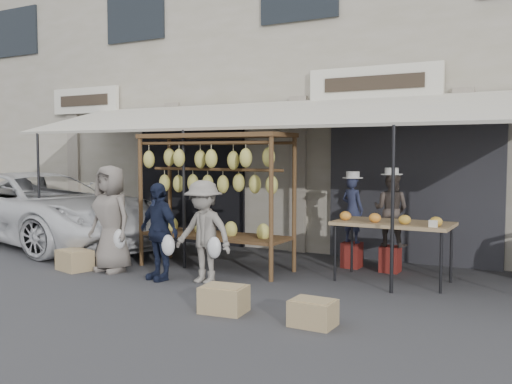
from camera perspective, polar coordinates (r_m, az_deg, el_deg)
ground_plane at (r=8.20m, az=-6.27°, el=-9.64°), size 90.00×90.00×0.00m
shophouse at (r=13.89m, az=9.62°, el=11.03°), size 24.00×6.15×7.30m
awning at (r=9.93m, az=1.36°, el=7.70°), size 10.00×2.35×2.92m
banana_rack at (r=9.36m, az=-4.26°, el=1.74°), size 2.60×0.90×2.24m
produce_table at (r=8.67m, az=13.51°, el=-3.19°), size 1.70×0.90×1.04m
vendor_left at (r=9.64m, az=9.62°, el=-1.72°), size 0.47×0.37×1.11m
vendor_right at (r=9.39m, az=13.35°, el=-1.71°), size 0.62×0.50×1.19m
customer_left at (r=9.50m, az=-14.31°, el=-2.60°), size 0.90×0.65×1.72m
customer_mid at (r=8.76m, az=-9.73°, el=-3.89°), size 0.93×0.58×1.48m
customer_right at (r=8.46m, az=-5.26°, el=-3.98°), size 1.02×0.63×1.52m
stool_left at (r=9.74m, az=9.56°, el=-6.23°), size 0.33×0.33×0.42m
stool_right at (r=9.51m, az=13.28°, el=-6.54°), size 0.37×0.37×0.42m
crate_near_a at (r=7.01m, az=-3.23°, el=-10.65°), size 0.58×0.47×0.32m
crate_near_b at (r=6.51m, az=5.72°, el=-11.95°), size 0.48×0.37×0.29m
crate_far at (r=9.87m, az=-17.68°, el=-6.50°), size 0.64×0.55×0.33m
van at (r=13.36m, az=-21.02°, el=0.21°), size 5.76×3.65×2.22m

